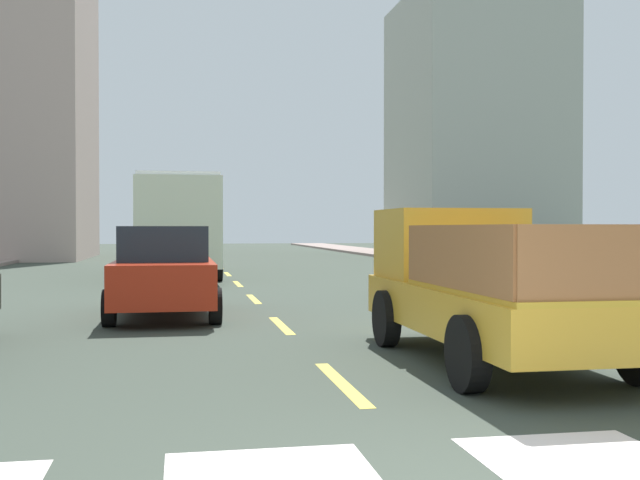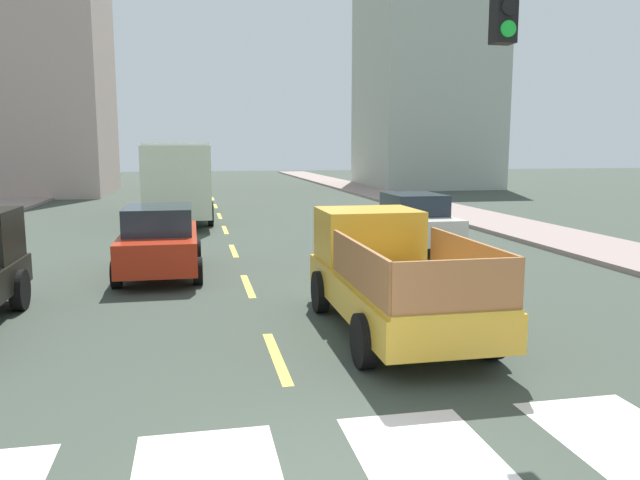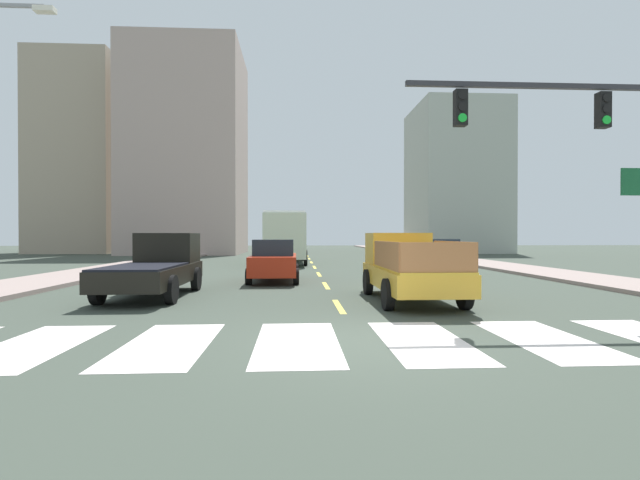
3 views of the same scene
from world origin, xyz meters
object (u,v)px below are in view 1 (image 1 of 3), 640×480
object	(u,v)px
city_bus	(179,221)
sedan_near_right	(164,272)
sedan_mid	(484,262)
pickup_stakebed	(482,286)

from	to	relation	value
city_bus	sedan_near_right	size ratio (longest dim) A/B	2.45
sedan_near_right	sedan_mid	distance (m)	8.07
pickup_stakebed	sedan_near_right	world-z (taller)	pickup_stakebed
city_bus	pickup_stakebed	bearing A→B (deg)	-75.72
sedan_mid	sedan_near_right	bearing A→B (deg)	-159.94
pickup_stakebed	city_bus	xyz separation A→B (m)	(-3.90, 18.01, 1.02)
city_bus	sedan_mid	world-z (taller)	city_bus
city_bus	sedan_mid	distance (m)	12.32
sedan_near_right	pickup_stakebed	bearing A→B (deg)	-51.79
sedan_near_right	sedan_mid	world-z (taller)	same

